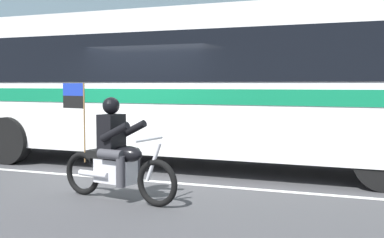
# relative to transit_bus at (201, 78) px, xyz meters

# --- Properties ---
(ground_plane) EXTENTS (60.00, 60.00, 0.00)m
(ground_plane) POSITION_rel_transit_bus_xyz_m (-0.74, -1.19, -1.88)
(ground_plane) COLOR #3D3D3F
(sidewalk_curb) EXTENTS (28.00, 3.80, 0.15)m
(sidewalk_curb) POSITION_rel_transit_bus_xyz_m (-0.74, 3.91, -1.81)
(sidewalk_curb) COLOR gray
(sidewalk_curb) RESTS_ON ground_plane
(lane_center_stripe) EXTENTS (26.60, 0.14, 0.01)m
(lane_center_stripe) POSITION_rel_transit_bus_xyz_m (-0.74, -1.79, -1.88)
(lane_center_stripe) COLOR silver
(lane_center_stripe) RESTS_ON ground_plane
(transit_bus) EXTENTS (13.25, 2.87, 3.22)m
(transit_bus) POSITION_rel_transit_bus_xyz_m (0.00, 0.00, 0.00)
(transit_bus) COLOR white
(transit_bus) RESTS_ON ground_plane
(motorcycle_with_rider) EXTENTS (2.17, 0.71, 1.78)m
(motorcycle_with_rider) POSITION_rel_transit_bus_xyz_m (-0.19, -3.27, -1.22)
(motorcycle_with_rider) COLOR black
(motorcycle_with_rider) RESTS_ON ground_plane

